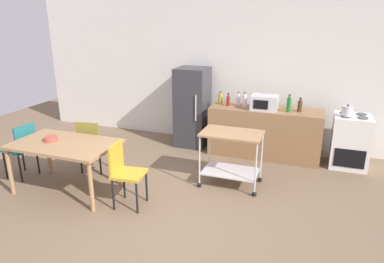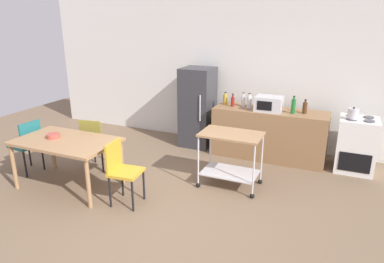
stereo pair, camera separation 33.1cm
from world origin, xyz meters
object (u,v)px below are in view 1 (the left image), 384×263
Objects in this scene: dining_table at (65,148)px; stove_oven at (350,141)px; bottle_sesame_oil at (238,100)px; microwave at (264,103)px; bottle_vinegar at (221,99)px; bottle_soda at (228,101)px; chair_mustard at (125,170)px; refrigerator at (192,107)px; bottle_olive_oil at (300,106)px; chair_olive at (92,142)px; fruit_bowl at (51,139)px; kitchen_cart at (231,150)px; bottle_hot_sauce at (245,101)px; kettle at (347,111)px; chair_teal at (22,147)px; bottle_sparkling_water at (289,104)px.

stove_oven is (3.97, 2.40, -0.22)m from dining_table.
microwave is (0.50, -0.16, 0.03)m from bottle_sesame_oil.
bottle_vinegar and bottle_soda have the same top height.
bottle_sesame_oil is 0.53m from microwave.
refrigerator is (0.04, 2.57, 0.26)m from chair_mustard.
microwave reaches higher than bottle_olive_oil.
bottle_soda is (1.86, 1.67, 0.48)m from chair_olive.
fruit_bowl is (-1.27, 0.09, 0.26)m from chair_mustard.
chair_mustard is at bearing -139.79° from stove_oven.
chair_mustard reaches higher than kitchen_cart.
kettle is at bearing -2.88° from bottle_hot_sauce.
microwave is 1.36m from kettle.
microwave is at bearing 127.19° from chair_teal.
bottle_sesame_oil is at bearing 99.30° from kitchen_cart.
chair_olive is at bearing -147.66° from microwave.
bottle_sesame_oil is (1.99, 2.45, 0.33)m from dining_table.
dining_table is 3.40m from microwave.
fruit_bowl is (-3.33, -2.38, -0.22)m from bottle_olive_oil.
bottle_vinegar is at bearing 178.98° from stove_oven.
kettle is at bearing 119.44° from chair_teal.
bottle_sesame_oil reaches higher than chair_olive.
bottle_soda is at bearing -23.26° from chair_mustard.
stove_oven is 0.57m from kettle.
bottle_vinegar is 0.19m from bottle_soda.
bottle_olive_oil reaches higher than bottle_soda.
fruit_bowl is (-0.24, 0.00, 0.11)m from dining_table.
refrigerator is at bearing 176.30° from kettle.
kettle is at bearing -1.63° from bottle_soda.
chair_teal is 2.91× the size of bottle_sparkling_water.
chair_olive is 3.34× the size of bottle_hot_sauce.
fruit_bowl is at bearing -132.34° from bottle_sesame_oil.
refrigerator is 1.89m from kitchen_cart.
bottle_olive_oil is at bearing -3.62° from bottle_sesame_oil.
kitchen_cart is 1.54m from bottle_sparkling_water.
bottle_soda reaches higher than chair_teal.
kitchen_cart is 2.97× the size of bottle_sparkling_water.
dining_table is 2.44m from kitchen_cart.
bottle_soda is at bearing 52.31° from dining_table.
bottle_soda is 0.89× the size of bottle_hot_sauce.
chair_teal is 4.10m from microwave.
bottle_sparkling_water is 0.94m from kettle.
fruit_bowl is (-3.15, -2.29, -0.25)m from bottle_sparkling_water.
bottle_sesame_oil is (2.03, 1.76, 0.48)m from chair_olive.
microwave is at bearing -171.31° from bottle_olive_oil.
fruit_bowl reaches higher than dining_table.
dining_table is 6.26× the size of kettle.
chair_teal reaches higher than dining_table.
bottle_sparkling_water is at bearing 38.25° from dining_table.
bottle_vinegar is at bearing 176.37° from kettle.
bottle_hot_sauce reaches higher than chair_mustard.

